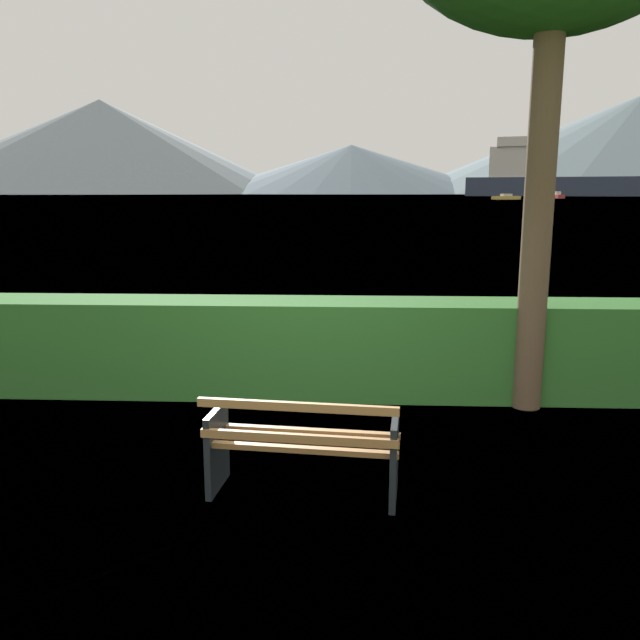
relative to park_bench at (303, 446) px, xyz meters
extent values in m
plane|color=olive|center=(0.01, 0.06, -0.42)|extent=(1400.00, 1400.00, 0.00)
plane|color=#6B8EA3|center=(0.01, 307.39, -0.42)|extent=(620.00, 620.00, 0.00)
cube|color=#A0703F|center=(-0.01, -0.13, 0.03)|extent=(1.52, 0.22, 0.04)
cube|color=#A0703F|center=(0.01, 0.06, 0.03)|extent=(1.52, 0.22, 0.04)
cube|color=#A0703F|center=(0.03, 0.25, 0.03)|extent=(1.52, 0.22, 0.04)
cube|color=#A0703F|center=(-0.02, -0.21, 0.15)|extent=(1.51, 0.20, 0.06)
cube|color=#A0703F|center=(-0.03, -0.25, 0.41)|extent=(1.51, 0.20, 0.06)
cube|color=#1E2328|center=(-0.71, 0.11, -0.08)|extent=(0.10, 0.51, 0.68)
cube|color=#1E2328|center=(0.72, -0.04, -0.08)|extent=(0.10, 0.51, 0.68)
cube|color=#2D6B28|center=(0.01, 2.70, 0.15)|extent=(11.34, 0.82, 1.13)
cylinder|color=brown|center=(2.36, 2.31, 1.84)|extent=(0.32, 0.32, 4.52)
cube|color=#2D384C|center=(112.02, 302.10, 3.90)|extent=(115.23, 49.26, 8.65)
cube|color=silver|center=(76.62, 313.18, 15.15)|extent=(24.04, 19.41, 13.84)
cube|color=silver|center=(76.62, 313.18, 24.23)|extent=(18.52, 19.00, 4.32)
cube|color=#B2332D|center=(67.43, 214.02, 0.17)|extent=(3.05, 7.53, 1.19)
cube|color=beige|center=(67.43, 214.02, 1.32)|extent=(1.86, 2.79, 1.09)
cube|color=gold|center=(44.23, 184.45, 0.05)|extent=(8.29, 5.04, 0.95)
cube|color=beige|center=(44.23, 184.45, 0.87)|extent=(3.27, 2.70, 0.68)
cone|color=gray|center=(-224.23, 587.09, 40.64)|extent=(358.30, 358.30, 82.12)
cone|color=slate|center=(0.01, 590.63, 20.88)|extent=(275.40, 275.40, 42.61)
camera|label=1|loc=(0.36, -4.81, 1.98)|focal=36.41mm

